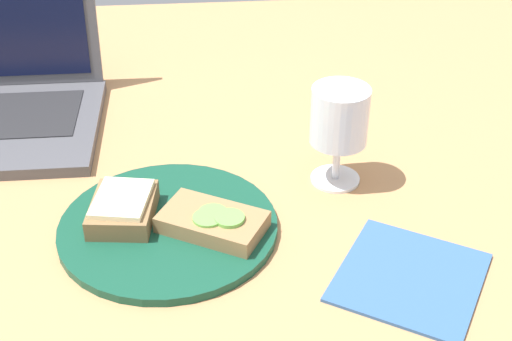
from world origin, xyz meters
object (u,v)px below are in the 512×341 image
at_px(plate, 168,227).
at_px(sandwich_with_cucumber, 213,221).
at_px(sandwich_with_cheese, 123,208).
at_px(wine_glass, 339,120).
at_px(napkin, 410,277).

relative_size(plate, sandwich_with_cucumber, 1.89).
xyz_separation_m(plate, sandwich_with_cheese, (-0.05, 0.02, 0.02)).
distance_m(sandwich_with_cheese, wine_glass, 0.29).
relative_size(plate, wine_glass, 1.95).
xyz_separation_m(sandwich_with_cheese, napkin, (0.31, -0.12, -0.02)).
bearing_deg(sandwich_with_cucumber, sandwich_with_cheese, 163.56).
height_order(sandwich_with_cheese, wine_glass, wine_glass).
bearing_deg(plate, sandwich_with_cucumber, -16.60).
distance_m(wine_glass, napkin, 0.22).
bearing_deg(wine_glass, sandwich_with_cucumber, -147.70).
bearing_deg(sandwich_with_cheese, sandwich_with_cucumber, -16.44).
bearing_deg(sandwich_with_cheese, plate, -16.28).
xyz_separation_m(sandwich_with_cucumber, wine_glass, (0.16, 0.10, 0.07)).
height_order(plate, sandwich_with_cucumber, sandwich_with_cucumber).
bearing_deg(napkin, sandwich_with_cheese, 158.51).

